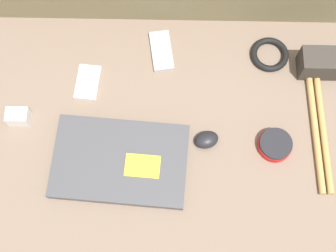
{
  "coord_description": "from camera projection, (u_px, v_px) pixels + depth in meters",
  "views": [
    {
      "loc": [
        0.01,
        -0.41,
        1.33
      ],
      "look_at": [
        0.0,
        0.0,
        0.16
      ],
      "focal_mm": 50.0,
      "sensor_mm": 36.0,
      "label": 1
    }
  ],
  "objects": [
    {
      "name": "laptop",
      "position": [
        120.0,
        161.0,
        1.22
      ],
      "size": [
        0.36,
        0.25,
        0.03
      ],
      "rotation": [
        0.0,
        0.0,
        -0.07
      ],
      "color": "#47474C",
      "rests_on": "couch_seat"
    },
    {
      "name": "ground_plane",
      "position": [
        168.0,
        144.0,
        1.39
      ],
      "size": [
        8.0,
        8.0,
        0.0
      ],
      "primitive_type": "plane",
      "color": "#7A6651"
    },
    {
      "name": "drumstick_pair",
      "position": [
        319.0,
        126.0,
        1.25
      ],
      "size": [
        0.05,
        0.37,
        0.02
      ],
      "rotation": [
        0.0,
        0.0,
        0.03
      ],
      "color": "tan",
      "rests_on": "couch_seat"
    },
    {
      "name": "phone_silver",
      "position": [
        161.0,
        51.0,
        1.33
      ],
      "size": [
        0.08,
        0.13,
        0.01
      ],
      "rotation": [
        0.0,
        0.0,
        0.16
      ],
      "color": "#B7B7BC",
      "rests_on": "couch_seat"
    },
    {
      "name": "speaker_puck",
      "position": [
        275.0,
        145.0,
        1.23
      ],
      "size": [
        0.09,
        0.09,
        0.03
      ],
      "color": "red",
      "rests_on": "couch_seat"
    },
    {
      "name": "couch_seat",
      "position": [
        168.0,
        136.0,
        1.33
      ],
      "size": [
        1.05,
        0.67,
        0.14
      ],
      "color": "#7A6656",
      "rests_on": "ground_plane"
    },
    {
      "name": "phone_black",
      "position": [
        88.0,
        83.0,
        1.3
      ],
      "size": [
        0.07,
        0.11,
        0.01
      ],
      "rotation": [
        0.0,
        0.0,
        -0.09
      ],
      "color": "silver",
      "rests_on": "couch_seat"
    },
    {
      "name": "camera_pouch",
      "position": [
        320.0,
        63.0,
        1.28
      ],
      "size": [
        0.11,
        0.07,
        0.07
      ],
      "color": "#38332D",
      "rests_on": "couch_seat"
    },
    {
      "name": "computer_mouse",
      "position": [
        207.0,
        140.0,
        1.23
      ],
      "size": [
        0.08,
        0.07,
        0.03
      ],
      "rotation": [
        0.0,
        0.0,
        0.34
      ],
      "color": "black",
      "rests_on": "couch_seat"
    },
    {
      "name": "charger_brick",
      "position": [
        18.0,
        117.0,
        1.25
      ],
      "size": [
        0.06,
        0.04,
        0.04
      ],
      "color": "silver",
      "rests_on": "couch_seat"
    },
    {
      "name": "cable_coil",
      "position": [
        270.0,
        54.0,
        1.32
      ],
      "size": [
        0.11,
        0.11,
        0.02
      ],
      "color": "black",
      "rests_on": "couch_seat"
    }
  ]
}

